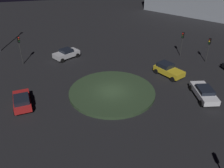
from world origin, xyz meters
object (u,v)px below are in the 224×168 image
traffic_light_northeast (182,39)px  traffic_light_east (209,45)px  car_red (22,101)px  car_yellow (168,70)px  car_silver (66,54)px  traffic_light_northwest (19,45)px  car_white (204,92)px

traffic_light_northeast → traffic_light_east: traffic_light_northeast is taller
car_red → car_yellow: car_yellow is taller
car_silver → traffic_light_northwest: (-6.48, -0.66, 2.28)m
traffic_light_northwest → traffic_light_northeast: bearing=38.9°
car_yellow → traffic_light_east: bearing=84.7°
car_white → traffic_light_east: (5.87, 8.74, 1.94)m
car_silver → car_yellow: size_ratio=0.98×
car_yellow → car_red: bearing=-105.1°
car_red → car_white: (20.25, -3.28, 0.03)m
traffic_light_northwest → traffic_light_northeast: traffic_light_northwest is taller
car_yellow → traffic_light_east: traffic_light_east is taller
traffic_light_northeast → car_white: bearing=42.6°
car_white → traffic_light_east: 10.70m
car_silver → car_white: bearing=-76.6°
car_white → car_yellow: (-1.55, 6.23, 0.07)m
car_red → car_silver: 13.27m
car_silver → traffic_light_northeast: traffic_light_northeast is taller
car_red → traffic_light_northeast: 25.12m
car_red → car_silver: car_silver is taller
car_red → traffic_light_northeast: bearing=-77.4°
car_white → traffic_light_northwest: size_ratio=1.12×
traffic_light_northwest → traffic_light_northeast: 24.39m
traffic_light_east → car_silver: bearing=-35.8°
traffic_light_northwest → car_red: bearing=-41.1°
car_silver → traffic_light_northwest: size_ratio=1.01×
car_yellow → traffic_light_east: (7.42, 2.51, 1.88)m
car_red → car_white: size_ratio=0.88×
traffic_light_northwest → traffic_light_east: 27.47m
traffic_light_northwest → traffic_light_northeast: size_ratio=1.12×
car_yellow → traffic_light_east: size_ratio=1.18×
car_silver → traffic_light_northeast: bearing=-40.9°
car_silver → traffic_light_northwest: 6.90m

